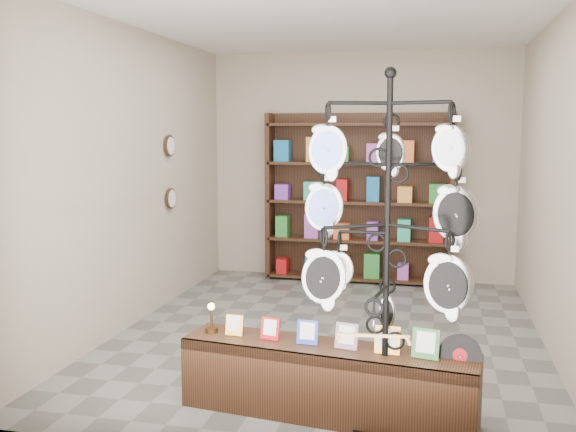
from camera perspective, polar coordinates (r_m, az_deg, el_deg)
name	(u,v)px	position (r m, az deg, el deg)	size (l,w,h in m)	color
ground	(329,334)	(6.38, 3.64, -10.39)	(5.00, 5.00, 0.00)	slate
room_envelope	(330,143)	(6.07, 3.79, 6.46)	(5.00, 5.00, 5.00)	#AE9F8C
display_tree	(387,225)	(4.15, 8.82, -0.84)	(1.21, 1.02, 2.36)	black
front_shelf	(327,381)	(4.58, 3.46, -14.41)	(2.08, 0.67, 0.72)	black
back_shelving	(358,203)	(8.40, 6.27, 1.12)	(2.42, 0.36, 2.20)	black
wall_clocks	(170,172)	(7.42, -10.43, 3.84)	(0.03, 0.24, 0.84)	black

